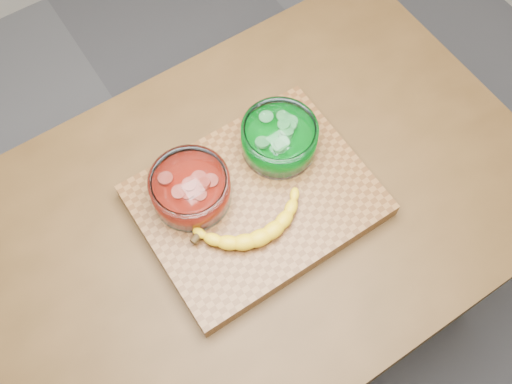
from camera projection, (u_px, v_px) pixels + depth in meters
ground at (256, 313)px, 1.98m from camera, size 3.50×3.50×0.00m
counter at (256, 273)px, 1.57m from camera, size 1.20×0.80×0.90m
cutting_board at (256, 201)px, 1.15m from camera, size 0.45×0.35×0.04m
bowl_red at (191, 189)px, 1.10m from camera, size 0.15×0.15×0.07m
bowl_green at (279, 138)px, 1.15m from camera, size 0.15×0.15×0.07m
banana at (253, 221)px, 1.09m from camera, size 0.25×0.13×0.04m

